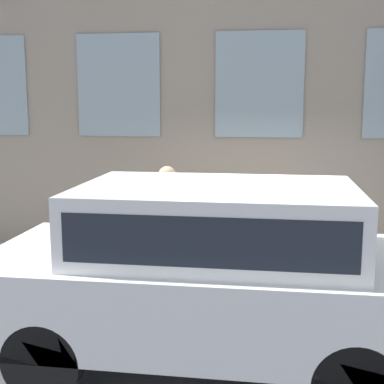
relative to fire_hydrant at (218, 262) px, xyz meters
name	(u,v)px	position (x,y,z in m)	size (l,w,h in m)	color
ground_plane	(250,314)	(-0.44, -0.45, -0.52)	(80.00, 80.00, 0.00)	#47474C
sidewalk	(253,279)	(0.69, -0.45, -0.44)	(2.25, 60.00, 0.16)	#9E9B93
fire_hydrant	(218,262)	(0.00, 0.00, 0.00)	(0.29, 0.41, 0.72)	gold
person	(167,210)	(0.46, 0.78, 0.59)	(0.39, 0.26, 1.60)	#998466
parked_truck_white_near	(210,263)	(-1.75, -0.09, 0.52)	(2.06, 4.34, 1.84)	black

